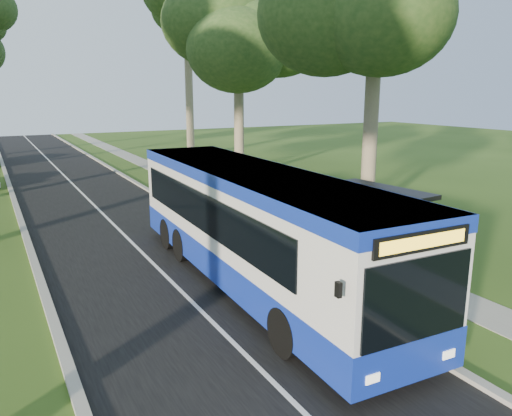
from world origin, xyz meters
The scene contains 12 objects.
ground centered at (0.00, 0.00, 0.00)m, with size 120.00×120.00×0.00m, color #2F4C17.
road centered at (-3.50, 10.00, 0.01)m, with size 7.00×100.00×0.02m, color black.
kerb_east centered at (0.00, 10.00, 0.06)m, with size 0.25×100.00×0.12m, color #9E9B93.
kerb_west centered at (-7.00, 10.00, 0.06)m, with size 0.25×100.00×0.12m, color #9E9B93.
centre_line centered at (-3.50, 10.00, 0.02)m, with size 0.12×100.00×0.01m, color white.
footpath centered at (3.00, 10.00, 0.01)m, with size 1.50×100.00×0.02m, color gray.
bus centered at (-1.39, 0.68, 1.79)m, with size 3.12×13.11×3.46m.
bus_stop_sign centered at (0.33, -5.00, 1.54)m, with size 0.10×0.35×2.46m.
bus_shelter centered at (2.06, -1.14, 2.01)m, with size 2.11×3.47×2.84m.
litter_bin centered at (1.39, 0.02, 0.47)m, with size 0.53×0.53×0.92m.
tree_east_c centered at (6.80, 18.00, 10.14)m, with size 5.20×5.20×13.68m.
tree_east_d centered at (8.00, 30.00, 10.92)m, with size 5.20×5.20×14.74m.
Camera 1 is at (-8.01, -11.65, 5.65)m, focal length 35.00 mm.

